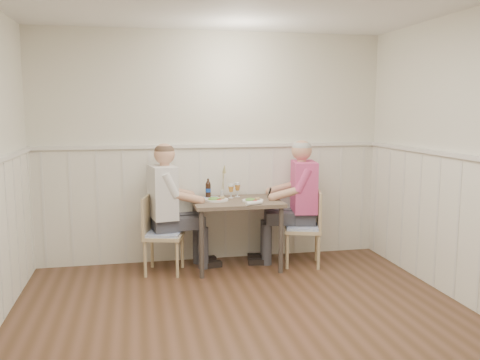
{
  "coord_description": "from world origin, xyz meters",
  "views": [
    {
      "loc": [
        -0.87,
        -3.5,
        1.74
      ],
      "look_at": [
        0.2,
        1.64,
        1.0
      ],
      "focal_mm": 38.0,
      "sensor_mm": 36.0,
      "label": 1
    }
  ],
  "objects": [
    {
      "name": "chair_left",
      "position": [
        -0.64,
        1.82,
        0.45
      ],
      "size": [
        0.48,
        0.48,
        0.83
      ],
      "color": "tan",
      "rests_on": "ground"
    },
    {
      "name": "diner_cream",
      "position": [
        -0.55,
        1.9,
        0.59
      ],
      "size": [
        0.7,
        0.49,
        1.4
      ],
      "color": "#3F3F47",
      "rests_on": "ground"
    },
    {
      "name": "beer_glass_b",
      "position": [
        0.17,
        1.99,
        0.86
      ],
      "size": [
        0.06,
        0.06,
        0.16
      ],
      "color": "silver",
      "rests_on": "dining_table"
    },
    {
      "name": "beer_bottle",
      "position": [
        -0.08,
        2.08,
        0.84
      ],
      "size": [
        0.06,
        0.06,
        0.21
      ],
      "color": "black",
      "rests_on": "dining_table"
    },
    {
      "name": "room_shell",
      "position": [
        0.0,
        0.0,
        1.52
      ],
      "size": [
        4.04,
        4.54,
        2.6
      ],
      "color": "silver",
      "rests_on": "ground"
    },
    {
      "name": "plate_man",
      "position": [
        0.35,
        1.74,
        0.77
      ],
      "size": [
        0.23,
        0.23,
        0.06
      ],
      "color": "white",
      "rests_on": "dining_table"
    },
    {
      "name": "grass_vase",
      "position": [
        0.09,
        2.09,
        0.92
      ],
      "size": [
        0.04,
        0.04,
        0.38
      ],
      "color": "silver",
      "rests_on": "dining_table"
    },
    {
      "name": "rolled_napkin",
      "position": [
        0.32,
        1.53,
        0.77
      ],
      "size": [
        0.19,
        0.11,
        0.04
      ],
      "color": "white",
      "rests_on": "dining_table"
    },
    {
      "name": "dining_table",
      "position": [
        0.2,
        1.84,
        0.65
      ],
      "size": [
        0.95,
        0.7,
        0.75
      ],
      "color": "brown",
      "rests_on": "ground"
    },
    {
      "name": "chair_right",
      "position": [
        0.99,
        1.75,
        0.45
      ],
      "size": [
        0.49,
        0.49,
        0.84
      ],
      "color": "tan",
      "rests_on": "ground"
    },
    {
      "name": "gingham_mat",
      "position": [
        -0.11,
        2.02,
        0.75
      ],
      "size": [
        0.28,
        0.23,
        0.01
      ],
      "color": "#536DB2",
      "rests_on": "dining_table"
    },
    {
      "name": "beer_glass_a",
      "position": [
        0.25,
        2.05,
        0.86
      ],
      "size": [
        0.07,
        0.07,
        0.17
      ],
      "color": "silver",
      "rests_on": "dining_table"
    },
    {
      "name": "plate_diner",
      "position": [
        -0.02,
        1.85,
        0.77
      ],
      "size": [
        0.25,
        0.25,
        0.06
      ],
      "color": "white",
      "rests_on": "dining_table"
    },
    {
      "name": "ground_plane",
      "position": [
        0.0,
        0.0,
        0.0
      ],
      "size": [
        4.5,
        4.5,
        0.0
      ],
      "primitive_type": "plane",
      "color": "#4A301C"
    },
    {
      "name": "wainscot",
      "position": [
        0.0,
        0.69,
        0.69
      ],
      "size": [
        4.0,
        4.49,
        1.34
      ],
      "color": "silver",
      "rests_on": "ground"
    },
    {
      "name": "man_in_pink",
      "position": [
        0.94,
        1.89,
        0.59
      ],
      "size": [
        0.71,
        0.5,
        1.42
      ],
      "color": "#3F3F47",
      "rests_on": "ground"
    }
  ]
}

